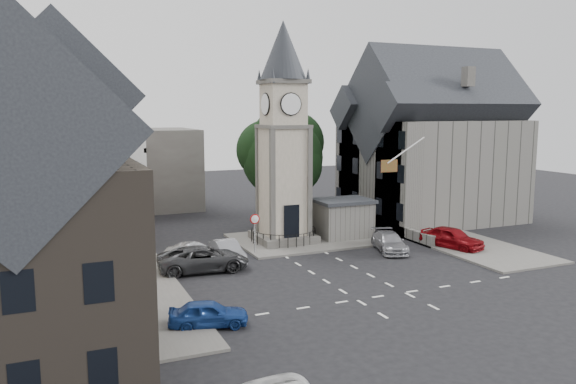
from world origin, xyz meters
name	(u,v)px	position (x,y,z in m)	size (l,w,h in m)	color
ground	(333,270)	(0.00, 0.00, 0.00)	(120.00, 120.00, 0.00)	black
pavement_west	(114,266)	(-12.50, 6.00, 0.07)	(6.00, 30.00, 0.14)	#595651
pavement_east	(415,228)	(12.00, 8.00, 0.07)	(6.00, 26.00, 0.14)	#595651
central_island	(302,240)	(1.50, 8.00, 0.08)	(10.00, 8.00, 0.16)	#595651
road_markings	(381,296)	(0.00, -5.50, 0.01)	(20.00, 8.00, 0.01)	silver
clock_tower	(283,134)	(0.00, 7.99, 8.12)	(4.86, 4.86, 16.25)	#4C4944
stone_shelter	(343,219)	(4.80, 7.50, 1.55)	(4.30, 3.30, 3.08)	#64625C
town_tree	(282,146)	(2.00, 13.00, 6.97)	(7.20, 7.20, 10.80)	black
warning_sign_post	(255,226)	(-3.20, 5.43, 2.03)	(0.70, 0.19, 2.85)	black
terrace_pink	(54,154)	(-15.50, 16.00, 6.58)	(8.10, 7.60, 12.80)	#D49892
terrace_cream	(56,163)	(-15.50, 8.00, 6.58)	(8.10, 7.60, 12.80)	beige
terrace_tudor	(60,184)	(-15.50, 0.00, 6.19)	(8.10, 7.60, 12.00)	silver
building_sw_stone	(21,241)	(-17.00, -9.00, 5.35)	(8.60, 7.60, 10.40)	#403730
backdrop_west	(93,171)	(-12.00, 28.00, 4.00)	(20.00, 10.00, 8.00)	#4C4944
east_building	(431,151)	(15.59, 11.00, 6.26)	(14.40, 11.40, 12.60)	#64625C
east_boundary_wall	(374,222)	(9.20, 10.00, 0.45)	(0.40, 16.00, 0.90)	#64625C
flagpole	(406,150)	(8.00, 4.00, 7.00)	(3.68, 0.10, 2.74)	white
car_west_blue	(208,314)	(-9.62, -6.00, 0.62)	(1.46, 3.64, 1.24)	navy
car_west_silver	(195,253)	(-7.50, 5.16, 0.63)	(1.33, 3.81, 1.26)	gray
car_west_grey	(203,259)	(-7.50, 2.93, 0.78)	(2.58, 5.59, 1.55)	#2D2E30
car_island_silver	(227,251)	(-5.50, 4.50, 0.68)	(1.44, 4.14, 1.37)	gray
car_island_east	(389,242)	(5.87, 2.64, 0.65)	(1.83, 4.50, 1.31)	#96979E
car_east_red	(452,238)	(10.43, 1.52, 0.79)	(1.86, 4.63, 1.58)	maroon
pedestrian	(396,221)	(9.88, 7.68, 0.93)	(0.68, 0.44, 1.85)	#AE9C90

